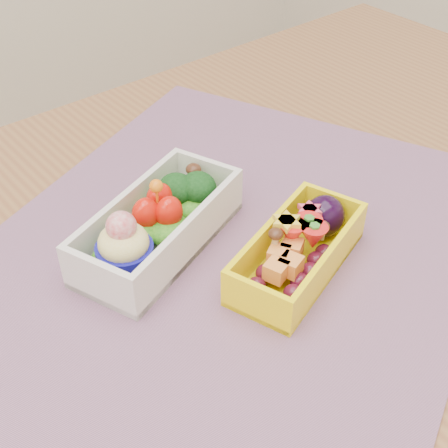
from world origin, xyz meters
TOP-DOWN VIEW (x-y plane):
  - table at (0.00, 0.00)m, footprint 1.20×0.80m
  - placemat at (-0.04, 0.03)m, footprint 0.71×0.63m
  - bento_white at (-0.07, 0.08)m, footprint 0.20×0.14m
  - bento_yellow at (0.01, -0.02)m, footprint 0.17×0.11m

SIDE VIEW (x-z plane):
  - table at x=0.00m, z-range 0.28..1.03m
  - placemat at x=-0.04m, z-range 0.75..0.75m
  - bento_yellow at x=0.01m, z-range 0.75..0.80m
  - bento_white at x=-0.07m, z-range 0.74..0.82m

